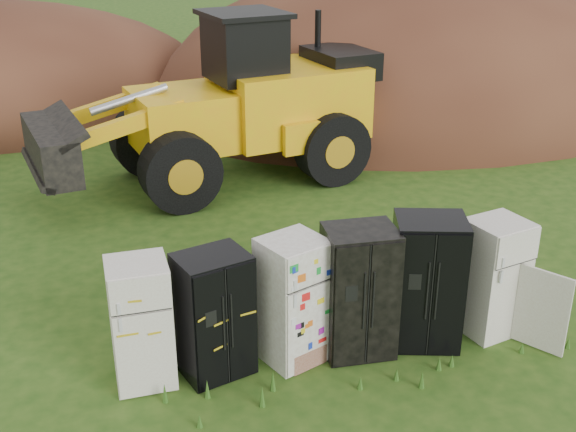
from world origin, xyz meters
name	(u,v)px	position (x,y,z in m)	size (l,w,h in m)	color
ground	(333,352)	(0.00, 0.00, 0.00)	(120.00, 120.00, 0.00)	#234813
fridge_leftmost	(141,323)	(-2.50, -0.01, 0.83)	(0.73, 0.70, 1.66)	white
fridge_black_side	(214,315)	(-1.59, -0.02, 0.83)	(0.87, 0.69, 1.66)	black
fridge_sticker	(293,300)	(-0.56, 0.04, 0.86)	(0.77, 0.71, 1.73)	white
fridge_dark_mid	(359,291)	(0.34, 0.01, 0.90)	(0.92, 0.75, 1.79)	black
fridge_black_right	(427,282)	(1.30, 0.00, 0.92)	(0.92, 0.77, 1.84)	black
fridge_open_door	(493,277)	(2.31, 0.04, 0.84)	(0.76, 0.70, 1.68)	white
wheel_loader	(206,102)	(-0.74, 6.86, 1.79)	(7.42, 3.01, 3.59)	orange
dirt_mound_right	(407,107)	(5.91, 11.87, 0.00)	(15.26, 11.19, 8.37)	#422015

